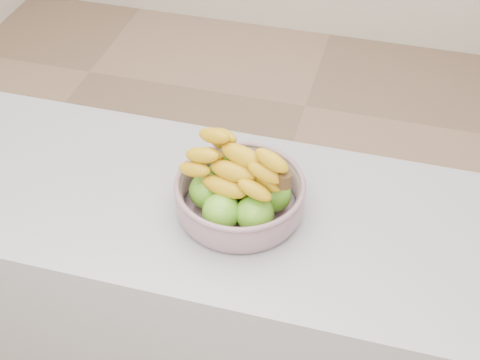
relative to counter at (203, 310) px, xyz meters
name	(u,v)px	position (x,y,z in m)	size (l,w,h in m)	color
ground	(244,284)	(0.00, 0.48, -0.45)	(4.00, 4.00, 0.00)	#917059
counter	(203,310)	(0.00, 0.00, 0.00)	(2.00, 0.60, 0.90)	gray
fruit_bowl	(240,191)	(0.11, 0.00, 0.51)	(0.32, 0.32, 0.20)	#8891A3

